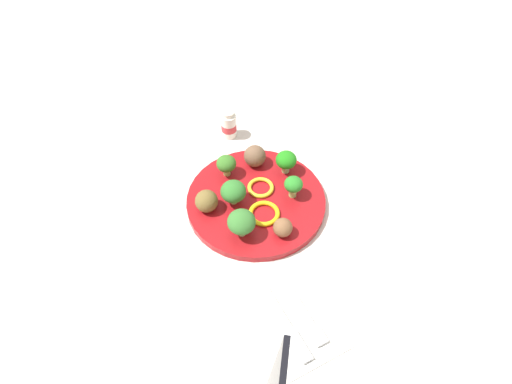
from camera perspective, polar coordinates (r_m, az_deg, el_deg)
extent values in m
plane|color=silver|center=(0.92, 0.00, -1.45)|extent=(4.00, 4.00, 0.00)
cylinder|color=maroon|center=(0.92, 0.00, -1.14)|extent=(0.28, 0.28, 0.02)
cylinder|color=#9EC966|center=(0.95, -3.68, 2.61)|extent=(0.01, 0.01, 0.02)
ellipsoid|color=#376F25|center=(0.94, -3.75, 3.59)|extent=(0.04, 0.04, 0.03)
cylinder|color=#9CC374|center=(0.85, -1.79, -4.90)|extent=(0.01, 0.01, 0.02)
ellipsoid|color=#37732F|center=(0.83, -1.83, -3.76)|extent=(0.05, 0.05, 0.04)
cylinder|color=#96CD68|center=(0.91, 4.64, -0.01)|extent=(0.02, 0.02, 0.02)
ellipsoid|color=#2A8228|center=(0.89, 4.73, 0.98)|extent=(0.04, 0.04, 0.03)
cylinder|color=#9EC068|center=(0.90, -2.80, -0.99)|extent=(0.01, 0.01, 0.01)
ellipsoid|color=#31742C|center=(0.88, -2.87, 0.08)|extent=(0.05, 0.05, 0.04)
cylinder|color=#95BE7A|center=(0.96, 3.74, 3.00)|extent=(0.02, 0.02, 0.02)
ellipsoid|color=#22821A|center=(0.94, 3.81, 4.05)|extent=(0.04, 0.04, 0.03)
sphere|color=brown|center=(0.96, -0.14, 4.55)|extent=(0.05, 0.05, 0.05)
sphere|color=brown|center=(0.85, 3.38, -4.47)|extent=(0.04, 0.04, 0.04)
sphere|color=brown|center=(0.88, -6.23, -1.14)|extent=(0.04, 0.04, 0.04)
torus|color=yellow|center=(0.88, 1.18, -2.65)|extent=(0.08, 0.08, 0.01)
torus|color=yellow|center=(0.93, 0.59, 0.57)|extent=(0.08, 0.08, 0.01)
cube|color=white|center=(0.79, 4.87, -15.62)|extent=(0.18, 0.14, 0.01)
cube|color=silver|center=(0.80, 5.48, -14.03)|extent=(0.09, 0.02, 0.01)
cube|color=silver|center=(0.78, 7.82, -17.51)|extent=(0.03, 0.02, 0.01)
cube|color=white|center=(0.79, 2.68, -14.46)|extent=(0.09, 0.02, 0.01)
cube|color=silver|center=(0.77, 5.50, -18.71)|extent=(0.06, 0.02, 0.01)
cylinder|color=white|center=(1.05, -3.43, 8.31)|extent=(0.03, 0.03, 0.06)
cylinder|color=red|center=(1.05, -3.42, 8.19)|extent=(0.04, 0.04, 0.02)
cylinder|color=silver|center=(1.03, -3.52, 9.74)|extent=(0.02, 0.02, 0.01)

